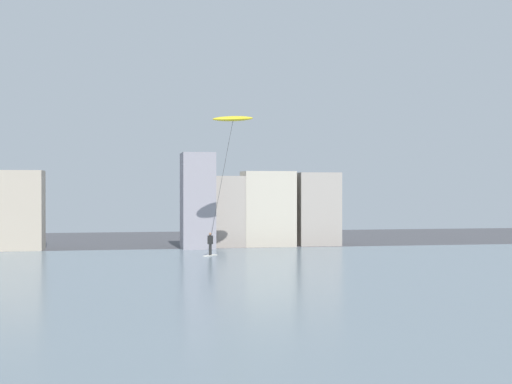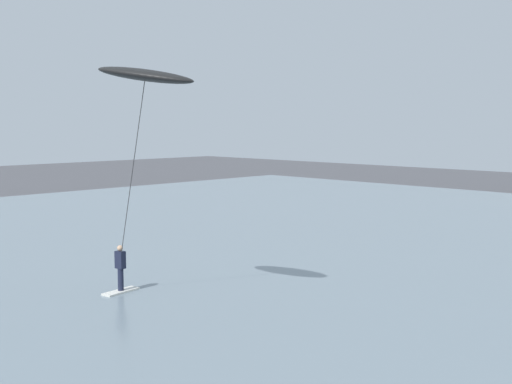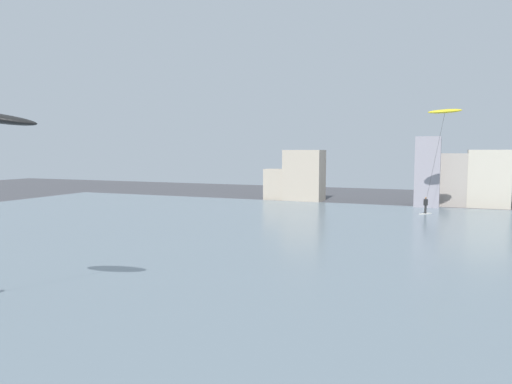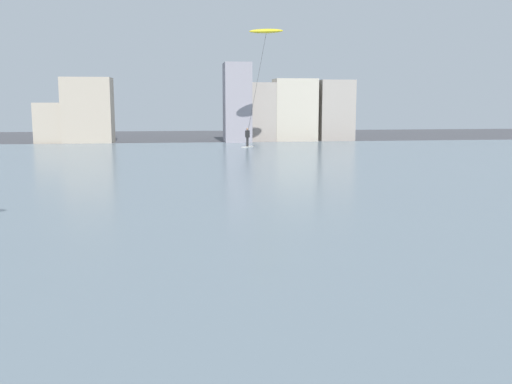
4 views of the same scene
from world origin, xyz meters
name	(u,v)px [view 4 (image 4 of 4)]	position (x,y,z in m)	size (l,w,h in m)	color
water_bay	(187,179)	(0.00, 29.99, 0.05)	(84.00, 52.00, 0.10)	slate
far_shore_buildings	(222,110)	(3.89, 58.16, 3.12)	(31.48, 5.64, 7.71)	#B7A893
kitesurfer_yellow	(264,43)	(6.80, 48.69, 8.81)	(3.59, 2.65, 9.99)	silver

